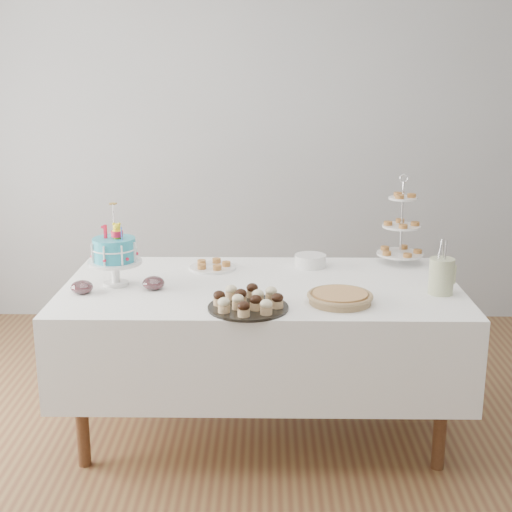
{
  "coord_description": "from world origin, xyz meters",
  "views": [
    {
      "loc": [
        0.02,
        -3.02,
        1.8
      ],
      "look_at": [
        -0.03,
        0.3,
        0.91
      ],
      "focal_mm": 50.0,
      "sensor_mm": 36.0,
      "label": 1
    }
  ],
  "objects_px": {
    "pastry_plate": "(213,266)",
    "jam_bowl_a": "(153,283)",
    "birthday_cake": "(115,263)",
    "cupcake_tray": "(248,300)",
    "utensil_pitcher": "(442,275)",
    "pie": "(340,297)",
    "tiered_stand": "(401,227)",
    "plate_stack": "(310,261)",
    "jam_bowl_b": "(82,287)",
    "table": "(261,328)"
  },
  "relations": [
    {
      "from": "pie",
      "to": "utensil_pitcher",
      "type": "relative_size",
      "value": 1.15
    },
    {
      "from": "birthday_cake",
      "to": "pie",
      "type": "distance_m",
      "value": 1.1
    },
    {
      "from": "cupcake_tray",
      "to": "pastry_plate",
      "type": "bearing_deg",
      "value": 107.61
    },
    {
      "from": "plate_stack",
      "to": "pie",
      "type": "bearing_deg",
      "value": -80.59
    },
    {
      "from": "pastry_plate",
      "to": "plate_stack",
      "type": "bearing_deg",
      "value": 4.94
    },
    {
      "from": "pastry_plate",
      "to": "utensil_pitcher",
      "type": "bearing_deg",
      "value": -20.36
    },
    {
      "from": "plate_stack",
      "to": "tiered_stand",
      "type": "bearing_deg",
      "value": 8.88
    },
    {
      "from": "birthday_cake",
      "to": "jam_bowl_b",
      "type": "xyz_separation_m",
      "value": [
        -0.13,
        -0.13,
        -0.08
      ]
    },
    {
      "from": "pie",
      "to": "plate_stack",
      "type": "relative_size",
      "value": 1.78
    },
    {
      "from": "birthday_cake",
      "to": "tiered_stand",
      "type": "xyz_separation_m",
      "value": [
        1.45,
        0.41,
        0.09
      ]
    },
    {
      "from": "tiered_stand",
      "to": "plate_stack",
      "type": "relative_size",
      "value": 2.9
    },
    {
      "from": "plate_stack",
      "to": "jam_bowl_b",
      "type": "relative_size",
      "value": 1.6
    },
    {
      "from": "pastry_plate",
      "to": "jam_bowl_b",
      "type": "relative_size",
      "value": 2.35
    },
    {
      "from": "table",
      "to": "pastry_plate",
      "type": "bearing_deg",
      "value": 132.71
    },
    {
      "from": "birthday_cake",
      "to": "plate_stack",
      "type": "bearing_deg",
      "value": 33.56
    },
    {
      "from": "jam_bowl_a",
      "to": "utensil_pitcher",
      "type": "xyz_separation_m",
      "value": [
        1.35,
        -0.05,
        0.06
      ]
    },
    {
      "from": "jam_bowl_a",
      "to": "pastry_plate",
      "type": "bearing_deg",
      "value": 54.57
    },
    {
      "from": "pastry_plate",
      "to": "jam_bowl_b",
      "type": "height_order",
      "value": "jam_bowl_b"
    },
    {
      "from": "pie",
      "to": "plate_stack",
      "type": "bearing_deg",
      "value": 99.41
    },
    {
      "from": "pastry_plate",
      "to": "jam_bowl_a",
      "type": "height_order",
      "value": "jam_bowl_a"
    },
    {
      "from": "cupcake_tray",
      "to": "jam_bowl_b",
      "type": "xyz_separation_m",
      "value": [
        -0.78,
        0.21,
        -0.01
      ]
    },
    {
      "from": "cupcake_tray",
      "to": "jam_bowl_a",
      "type": "relative_size",
      "value": 3.35
    },
    {
      "from": "jam_bowl_b",
      "to": "utensil_pitcher",
      "type": "bearing_deg",
      "value": 0.69
    },
    {
      "from": "table",
      "to": "plate_stack",
      "type": "bearing_deg",
      "value": 51.54
    },
    {
      "from": "pastry_plate",
      "to": "pie",
      "type": "bearing_deg",
      "value": -41.86
    },
    {
      "from": "cupcake_tray",
      "to": "pie",
      "type": "distance_m",
      "value": 0.42
    },
    {
      "from": "table",
      "to": "plate_stack",
      "type": "distance_m",
      "value": 0.49
    },
    {
      "from": "table",
      "to": "tiered_stand",
      "type": "xyz_separation_m",
      "value": [
        0.74,
        0.4,
        0.43
      ]
    },
    {
      "from": "birthday_cake",
      "to": "cupcake_tray",
      "type": "xyz_separation_m",
      "value": [
        0.65,
        -0.34,
        -0.07
      ]
    },
    {
      "from": "cupcake_tray",
      "to": "utensil_pitcher",
      "type": "distance_m",
      "value": 0.93
    },
    {
      "from": "tiered_stand",
      "to": "pie",
      "type": "bearing_deg",
      "value": -120.11
    },
    {
      "from": "cupcake_tray",
      "to": "pastry_plate",
      "type": "xyz_separation_m",
      "value": [
        -0.2,
        0.64,
        -0.02
      ]
    },
    {
      "from": "tiered_stand",
      "to": "cupcake_tray",
      "type": "bearing_deg",
      "value": -136.54
    },
    {
      "from": "cupcake_tray",
      "to": "pie",
      "type": "bearing_deg",
      "value": 12.04
    },
    {
      "from": "jam_bowl_b",
      "to": "table",
      "type": "bearing_deg",
      "value": 10.03
    },
    {
      "from": "table",
      "to": "birthday_cake",
      "type": "height_order",
      "value": "birthday_cake"
    },
    {
      "from": "pie",
      "to": "pastry_plate",
      "type": "height_order",
      "value": "pie"
    },
    {
      "from": "jam_bowl_a",
      "to": "jam_bowl_b",
      "type": "bearing_deg",
      "value": -168.32
    },
    {
      "from": "birthday_cake",
      "to": "tiered_stand",
      "type": "relative_size",
      "value": 0.82
    },
    {
      "from": "plate_stack",
      "to": "pastry_plate",
      "type": "height_order",
      "value": "plate_stack"
    },
    {
      "from": "birthday_cake",
      "to": "pastry_plate",
      "type": "height_order",
      "value": "birthday_cake"
    },
    {
      "from": "plate_stack",
      "to": "pastry_plate",
      "type": "distance_m",
      "value": 0.52
    },
    {
      "from": "jam_bowl_a",
      "to": "utensil_pitcher",
      "type": "height_order",
      "value": "utensil_pitcher"
    },
    {
      "from": "pastry_plate",
      "to": "utensil_pitcher",
      "type": "distance_m",
      "value": 1.17
    },
    {
      "from": "jam_bowl_a",
      "to": "utensil_pitcher",
      "type": "bearing_deg",
      "value": -1.99
    },
    {
      "from": "utensil_pitcher",
      "to": "table",
      "type": "bearing_deg",
      "value": -169.73
    },
    {
      "from": "jam_bowl_b",
      "to": "pastry_plate",
      "type": "bearing_deg",
      "value": 36.31
    },
    {
      "from": "birthday_cake",
      "to": "jam_bowl_a",
      "type": "bearing_deg",
      "value": -4.82
    },
    {
      "from": "table",
      "to": "cupcake_tray",
      "type": "xyz_separation_m",
      "value": [
        -0.06,
        -0.36,
        0.27
      ]
    },
    {
      "from": "pie",
      "to": "utensil_pitcher",
      "type": "distance_m",
      "value": 0.51
    }
  ]
}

